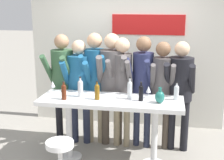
{
  "coord_description": "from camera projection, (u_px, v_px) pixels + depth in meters",
  "views": [
    {
      "loc": [
        0.78,
        -4.15,
        2.31
      ],
      "look_at": [
        0.0,
        0.1,
        1.23
      ],
      "focal_mm": 50.0,
      "sensor_mm": 36.0,
      "label": 1
    }
  ],
  "objects": [
    {
      "name": "back_wall",
      "position": [
        127.0,
        51.0,
        5.83
      ],
      "size": [
        3.64,
        0.12,
        2.81
      ],
      "color": "silver",
      "rests_on": "ground_plane"
    },
    {
      "name": "tasting_table",
      "position": [
        111.0,
        109.0,
        4.46
      ],
      "size": [
        2.04,
        0.67,
        0.98
      ],
      "color": "white",
      "rests_on": "ground_plane"
    },
    {
      "name": "bar_stool",
      "position": [
        60.0,
        158.0,
        3.88
      ],
      "size": [
        0.36,
        0.36,
        0.64
      ],
      "color": "silver",
      "rests_on": "ground_plane"
    },
    {
      "name": "person_far_left",
      "position": [
        63.0,
        76.0,
        5.11
      ],
      "size": [
        0.48,
        0.6,
        1.81
      ],
      "rotation": [
        0.0,
        0.0,
        -0.13
      ],
      "color": "black",
      "rests_on": "ground_plane"
    },
    {
      "name": "person_left",
      "position": [
        79.0,
        81.0,
        5.03
      ],
      "size": [
        0.45,
        0.55,
        1.73
      ],
      "rotation": [
        0.0,
        0.0,
        0.01
      ],
      "color": "#23283D",
      "rests_on": "ground_plane"
    },
    {
      "name": "person_center_left",
      "position": [
        95.0,
        75.0,
        5.02
      ],
      "size": [
        0.43,
        0.57,
        1.84
      ],
      "rotation": [
        0.0,
        0.0,
        0.08
      ],
      "color": "gray",
      "rests_on": "ground_plane"
    },
    {
      "name": "person_center",
      "position": [
        112.0,
        78.0,
        4.95
      ],
      "size": [
        0.52,
        0.63,
        1.84
      ],
      "rotation": [
        0.0,
        0.0,
        0.16
      ],
      "color": "#473D33",
      "rests_on": "ground_plane"
    },
    {
      "name": "person_center_right",
      "position": [
        122.0,
        79.0,
        4.88
      ],
      "size": [
        0.39,
        0.54,
        1.78
      ],
      "rotation": [
        0.0,
        0.0,
        -0.07
      ],
      "color": "gray",
      "rests_on": "ground_plane"
    },
    {
      "name": "person_right",
      "position": [
        143.0,
        79.0,
        4.87
      ],
      "size": [
        0.46,
        0.59,
        1.8
      ],
      "rotation": [
        0.0,
        0.0,
        -0.2
      ],
      "color": "#23283D",
      "rests_on": "ground_plane"
    },
    {
      "name": "person_far_right",
      "position": [
        162.0,
        83.0,
        4.8
      ],
      "size": [
        0.38,
        0.52,
        1.74
      ],
      "rotation": [
        0.0,
        0.0,
        0.05
      ],
      "color": "#473D33",
      "rests_on": "ground_plane"
    },
    {
      "name": "person_rightmost",
      "position": [
        180.0,
        85.0,
        4.77
      ],
      "size": [
        0.49,
        0.59,
        1.74
      ],
      "rotation": [
        0.0,
        0.0,
        -0.12
      ],
      "color": "black",
      "rests_on": "ground_plane"
    },
    {
      "name": "wine_bottle_0",
      "position": [
        141.0,
        92.0,
        4.3
      ],
      "size": [
        0.06,
        0.06,
        0.27
      ],
      "color": "black",
      "rests_on": "tasting_table"
    },
    {
      "name": "wine_bottle_1",
      "position": [
        176.0,
        92.0,
        4.34
      ],
      "size": [
        0.07,
        0.07,
        0.26
      ],
      "color": "#B7BCC1",
      "rests_on": "tasting_table"
    },
    {
      "name": "wine_bottle_2",
      "position": [
        97.0,
        91.0,
        4.36
      ],
      "size": [
        0.07,
        0.07,
        0.27
      ],
      "color": "brown",
      "rests_on": "tasting_table"
    },
    {
      "name": "wine_bottle_3",
      "position": [
        80.0,
        87.0,
        4.49
      ],
      "size": [
        0.08,
        0.08,
        0.3
      ],
      "color": "#B7BCC1",
      "rests_on": "tasting_table"
    },
    {
      "name": "wine_bottle_4",
      "position": [
        64.0,
        91.0,
        4.36
      ],
      "size": [
        0.07,
        0.07,
        0.26
      ],
      "color": "#4C1E0F",
      "rests_on": "tasting_table"
    },
    {
      "name": "wine_bottle_5",
      "position": [
        130.0,
        89.0,
        4.38
      ],
      "size": [
        0.07,
        0.07,
        0.32
      ],
      "color": "#B7BCC1",
      "rests_on": "tasting_table"
    },
    {
      "name": "wine_glass_0",
      "position": [
        148.0,
        90.0,
        4.42
      ],
      "size": [
        0.07,
        0.07,
        0.18
      ],
      "color": "silver",
      "rests_on": "tasting_table"
    },
    {
      "name": "wine_glass_1",
      "position": [
        53.0,
        85.0,
        4.69
      ],
      "size": [
        0.07,
        0.07,
        0.18
      ],
      "color": "silver",
      "rests_on": "tasting_table"
    },
    {
      "name": "decorative_vase",
      "position": [
        160.0,
        97.0,
        4.21
      ],
      "size": [
        0.13,
        0.13,
        0.22
      ],
      "color": "#1E665B",
      "rests_on": "tasting_table"
    }
  ]
}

